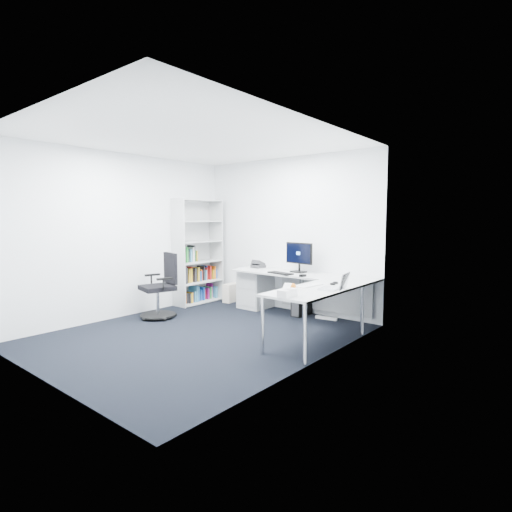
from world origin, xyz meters
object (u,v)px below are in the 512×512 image
Objects in this scene: monitor at (299,257)px; laptop at (330,280)px; task_chair at (157,286)px; bookshelf at (198,251)px; l_desk at (289,299)px.

laptop is at bearing -36.23° from monitor.
laptop is (2.87, 0.54, 0.32)m from task_chair.
task_chair is at bearing -73.62° from bookshelf.
l_desk is at bearing 48.73° from task_chair.
laptop is at bearing 26.24° from task_chair.
monitor is at bearing 10.40° from bookshelf.
bookshelf is 1.88× the size of task_chair.
monitor is (1.70, 1.61, 0.46)m from task_chair.
laptop reaches higher than l_desk.
laptop is (1.06, -0.64, 0.48)m from l_desk.
l_desk is 4.66× the size of monitor.
task_chair is (-1.81, -1.18, 0.17)m from l_desk.
bookshelf is (-2.17, 0.05, 0.63)m from l_desk.
laptop is (3.23, -0.69, -0.15)m from bookshelf.
task_chair is (0.36, -1.23, -0.47)m from bookshelf.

